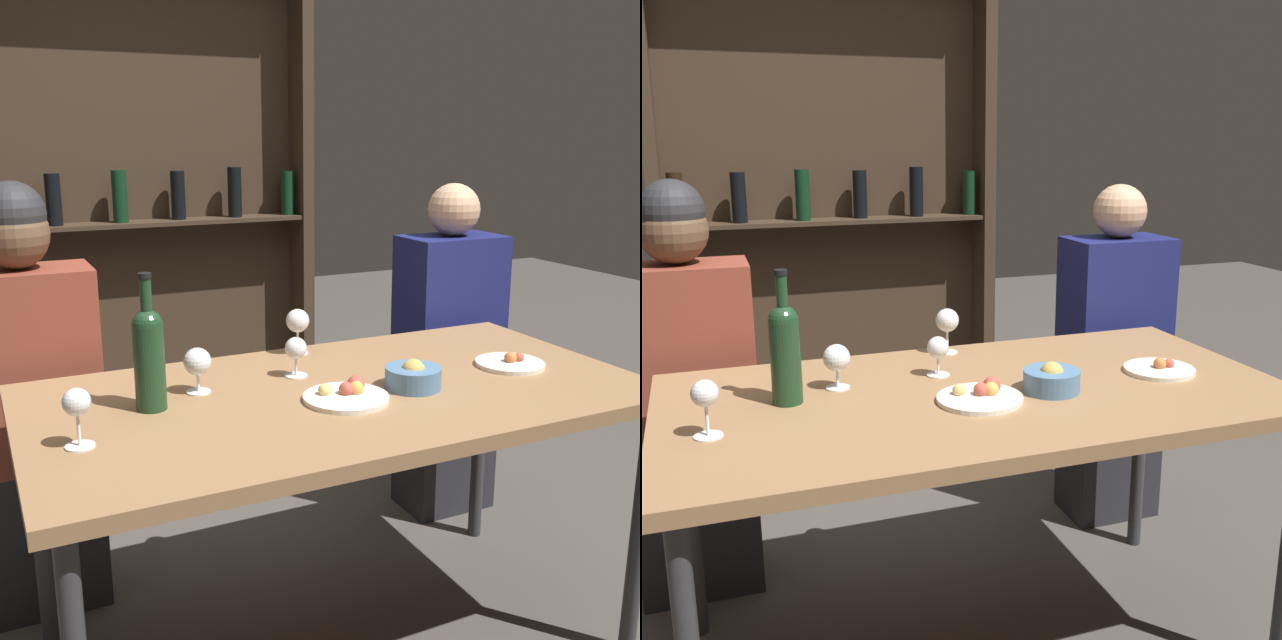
% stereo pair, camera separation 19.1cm
% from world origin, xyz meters
% --- Properties ---
extents(dining_table, '(1.52, 0.79, 0.74)m').
position_xyz_m(dining_table, '(0.00, 0.00, 0.68)').
color(dining_table, olive).
rests_on(dining_table, ground_plane).
extents(wine_rack_wall, '(1.63, 0.21, 2.35)m').
position_xyz_m(wine_rack_wall, '(-0.00, 2.03, 1.19)').
color(wine_rack_wall, '#38281C').
rests_on(wine_rack_wall, ground_plane).
extents(wine_bottle, '(0.07, 0.07, 0.32)m').
position_xyz_m(wine_bottle, '(-0.45, 0.07, 0.88)').
color(wine_bottle, '#19381E').
rests_on(wine_bottle, dining_table).
extents(wine_glass_0, '(0.06, 0.06, 0.11)m').
position_xyz_m(wine_glass_0, '(-0.06, 0.14, 0.81)').
color(wine_glass_0, silver).
rests_on(wine_glass_0, dining_table).
extents(wine_glass_1, '(0.06, 0.06, 0.12)m').
position_xyz_m(wine_glass_1, '(-0.63, -0.09, 0.83)').
color(wine_glass_1, silver).
rests_on(wine_glass_1, dining_table).
extents(wine_glass_2, '(0.07, 0.07, 0.11)m').
position_xyz_m(wine_glass_2, '(-0.32, 0.13, 0.82)').
color(wine_glass_2, silver).
rests_on(wine_glass_2, dining_table).
extents(wine_glass_3, '(0.07, 0.07, 0.13)m').
position_xyz_m(wine_glass_3, '(0.03, 0.33, 0.84)').
color(wine_glass_3, silver).
rests_on(wine_glass_3, dining_table).
extents(food_plate_0, '(0.21, 0.21, 0.05)m').
position_xyz_m(food_plate_0, '(-0.02, -0.07, 0.75)').
color(food_plate_0, silver).
rests_on(food_plate_0, dining_table).
extents(food_plate_1, '(0.19, 0.19, 0.04)m').
position_xyz_m(food_plate_1, '(0.51, -0.03, 0.75)').
color(food_plate_1, silver).
rests_on(food_plate_1, dining_table).
extents(snack_bowl, '(0.14, 0.14, 0.07)m').
position_xyz_m(snack_bowl, '(0.17, -0.07, 0.77)').
color(snack_bowl, '#4C7299').
rests_on(snack_bowl, dining_table).
extents(seated_person_left, '(0.38, 0.22, 1.24)m').
position_xyz_m(seated_person_left, '(-0.68, 0.58, 0.60)').
color(seated_person_left, '#26262B').
rests_on(seated_person_left, ground_plane).
extents(seated_person_right, '(0.35, 0.22, 1.19)m').
position_xyz_m(seated_person_right, '(0.73, 0.58, 0.56)').
color(seated_person_right, '#26262B').
rests_on(seated_person_right, ground_plane).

